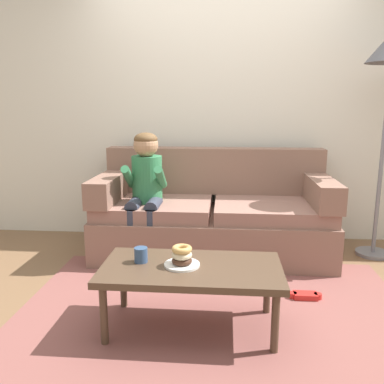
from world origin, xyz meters
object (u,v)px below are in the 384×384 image
(mug, at_px, (141,255))
(coffee_table, at_px, (191,273))
(couch, at_px, (213,217))
(person_child, at_px, (145,184))
(donut, at_px, (182,261))
(toy_controller, at_px, (305,296))

(mug, bearing_deg, coffee_table, -7.13)
(couch, relative_size, mug, 22.68)
(couch, distance_m, person_child, 0.69)
(donut, bearing_deg, toy_controller, 27.96)
(couch, xyz_separation_m, person_child, (-0.57, -0.21, 0.33))
(couch, relative_size, person_child, 1.85)
(coffee_table, xyz_separation_m, toy_controller, (0.76, 0.43, -0.33))
(couch, bearing_deg, donut, -96.08)
(coffee_table, xyz_separation_m, person_child, (-0.49, 1.10, 0.31))
(person_child, relative_size, donut, 9.18)
(couch, height_order, coffee_table, couch)
(person_child, xyz_separation_m, toy_controller, (1.24, -0.67, -0.65))
(person_child, height_order, donut, person_child)
(coffee_table, bearing_deg, toy_controller, 29.65)
(toy_controller, bearing_deg, mug, -129.58)
(couch, height_order, donut, couch)
(coffee_table, bearing_deg, donut, -179.62)
(couch, xyz_separation_m, donut, (-0.14, -1.31, 0.09))
(toy_controller, bearing_deg, person_child, -178.20)
(couch, height_order, mug, couch)
(coffee_table, distance_m, toy_controller, 0.93)
(coffee_table, relative_size, toy_controller, 4.68)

